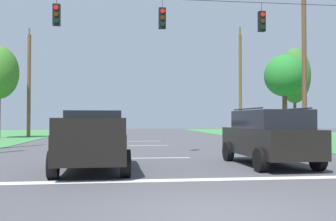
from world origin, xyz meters
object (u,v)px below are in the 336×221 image
utility_pole_mid_right (304,58)px  pickup_truck (93,140)px  overhead_signal_span (155,62)px  distant_car_crossing_white (87,129)px  tree_roadside_left (285,76)px  utility_pole_far_left (29,85)px  suv_black (269,136)px  tree_roadside_right (295,76)px  utility_pole_far_right (240,84)px

utility_pole_mid_right → pickup_truck: bearing=-143.5°
overhead_signal_span → distant_car_crossing_white: size_ratio=4.26×
utility_pole_mid_right → tree_roadside_left: (1.78, 6.79, -0.28)m
utility_pole_mid_right → utility_pole_far_left: (-19.19, 14.02, -0.51)m
suv_black → tree_roadside_left: size_ratio=0.73×
pickup_truck → utility_pole_mid_right: (11.81, 8.73, 4.34)m
suv_black → tree_roadside_right: size_ratio=0.59×
suv_black → utility_pole_far_left: utility_pole_far_left is taller
utility_pole_mid_right → utility_pole_far_left: bearing=143.9°
pickup_truck → utility_pole_mid_right: 15.31m
utility_pole_far_left → utility_pole_mid_right: bearing=-36.1°
distant_car_crossing_white → utility_pole_mid_right: 18.57m
utility_pole_far_left → tree_roadside_left: 22.18m
suv_black → distant_car_crossing_white: size_ratio=1.10×
utility_pole_far_right → tree_roadside_right: bearing=-23.1°
pickup_truck → tree_roadside_right: size_ratio=0.66×
suv_black → utility_pole_mid_right: bearing=56.4°
overhead_signal_span → tree_roadside_left: 15.81m
distant_car_crossing_white → tree_roadside_left: bearing=-17.1°
pickup_truck → tree_roadside_left: 21.02m
distant_car_crossing_white → utility_pole_far_left: size_ratio=0.44×
distant_car_crossing_white → utility_pole_mid_right: (13.81, -11.57, 4.51)m
utility_pole_far_right → tree_roadside_left: bearing=-79.6°
suv_black → overhead_signal_span: bearing=133.1°
tree_roadside_right → tree_roadside_left: tree_roadside_right is taller
overhead_signal_span → tree_roadside_right: 21.85m
utility_pole_far_right → utility_pole_far_left: utility_pole_far_right is taller
overhead_signal_span → distant_car_crossing_white: overhead_signal_span is taller
pickup_truck → tree_roadside_left: (13.58, 15.52, 4.05)m
distant_car_crossing_white → utility_pole_far_right: size_ratio=0.42×
pickup_truck → suv_black: 6.21m
overhead_signal_span → utility_pole_mid_right: size_ratio=1.73×
utility_pole_mid_right → overhead_signal_span: bearing=-154.9°
tree_roadside_left → overhead_signal_span: bearing=-134.9°
overhead_signal_span → utility_pole_far_right: 20.80m
utility_pole_far_right → tree_roadside_left: utility_pole_far_right is taller
distant_car_crossing_white → tree_roadside_right: 19.49m
distant_car_crossing_white → tree_roadside_left: (15.58, -4.78, 4.23)m
distant_car_crossing_white → tree_roadside_right: size_ratio=0.53×
pickup_truck → tree_roadside_right: bearing=50.8°
suv_black → utility_pole_mid_right: size_ratio=0.45×
utility_pole_far_left → tree_roadside_right: 24.35m
pickup_truck → suv_black: size_ratio=1.12×
suv_black → utility_pole_far_right: size_ratio=0.46×
distant_car_crossing_white → utility_pole_far_left: utility_pole_far_left is taller
distant_car_crossing_white → tree_roadside_right: bearing=1.2°
overhead_signal_span → utility_pole_mid_right: utility_pole_mid_right is taller
utility_pole_far_right → tree_roadside_left: (1.30, -7.11, -0.07)m
tree_roadside_left → distant_car_crossing_white: bearing=162.9°
overhead_signal_span → tree_roadside_left: size_ratio=2.80×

